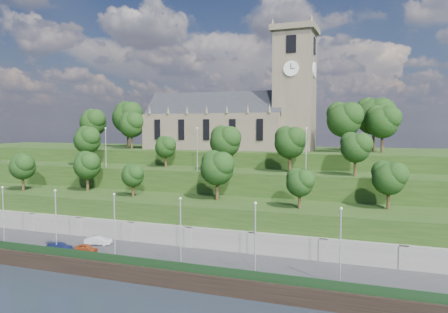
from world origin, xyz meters
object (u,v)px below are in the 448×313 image
at_px(church, 236,116).
at_px(car_middle, 98,240).
at_px(car_right, 60,246).
at_px(car_left, 86,248).

xyz_separation_m(church, car_middle, (-9.22, -38.50, -19.85)).
bearing_deg(church, car_middle, -103.46).
distance_m(church, car_right, 49.01).
distance_m(church, car_middle, 44.29).
bearing_deg(church, car_right, -106.42).
bearing_deg(car_right, car_left, -85.87).
relative_size(church, car_right, 9.56).
height_order(car_left, car_middle, car_middle).
bearing_deg(car_middle, car_right, 128.16).
distance_m(car_left, car_right, 4.20).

